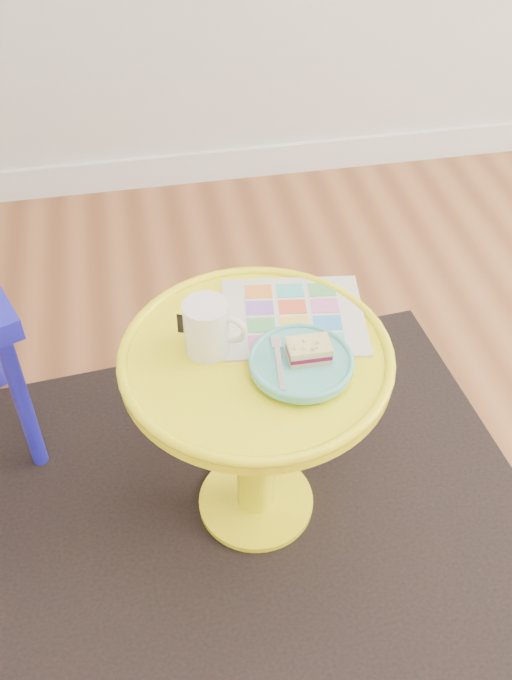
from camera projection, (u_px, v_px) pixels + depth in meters
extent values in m
cube|color=white|center=(382.00, 149.00, 2.95)|extent=(4.00, 0.02, 0.12)
cube|color=black|center=(256.00, 503.00, 1.83)|extent=(1.39, 1.21, 0.01)
cylinder|color=#FBF115|center=(256.00, 502.00, 1.83)|extent=(0.27, 0.27, 0.02)
cylinder|color=#FBF115|center=(256.00, 438.00, 1.66)|extent=(0.09, 0.09, 0.46)
cylinder|color=#FBF115|center=(256.00, 360.00, 1.49)|extent=(0.54, 0.54, 0.03)
cylinder|color=#1B1BAF|center=(24.00, 405.00, 1.78)|extent=(0.04, 0.04, 0.43)
cube|color=silver|center=(293.00, 316.00, 1.56)|extent=(0.32, 0.28, 0.01)
cylinder|color=white|center=(206.00, 328.00, 1.45)|extent=(0.09, 0.09, 0.12)
torus|color=white|center=(231.00, 330.00, 1.44)|extent=(0.07, 0.04, 0.07)
cylinder|color=#D1B78C|center=(205.00, 308.00, 1.42)|extent=(0.08, 0.08, 0.01)
cylinder|color=#56B6AB|center=(301.00, 367.00, 1.45)|extent=(0.08, 0.08, 0.01)
cylinder|color=#56B6AB|center=(301.00, 363.00, 1.44)|extent=(0.20, 0.20, 0.02)
cube|color=#D3BC8C|center=(309.00, 355.00, 1.44)|extent=(0.08, 0.05, 0.01)
cube|color=maroon|center=(309.00, 351.00, 1.43)|extent=(0.08, 0.05, 0.01)
cube|color=#EADB8C|center=(309.00, 346.00, 1.42)|extent=(0.08, 0.05, 0.01)
cube|color=silver|center=(280.00, 368.00, 1.42)|extent=(0.02, 0.12, 0.00)
cube|color=silver|center=(276.00, 342.00, 1.47)|extent=(0.02, 0.03, 0.00)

